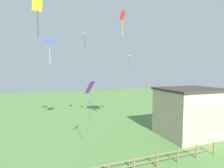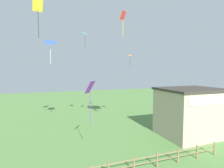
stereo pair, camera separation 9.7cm
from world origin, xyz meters
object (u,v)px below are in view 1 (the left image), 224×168
(kite_yellow_diamond, at_px, (37,8))
(kite_red_diamond, at_px, (122,18))
(kite_purple_streamer, at_px, (90,93))
(seaside_building, at_px, (190,112))
(kite_blue_delta, at_px, (50,42))
(kite_orange_delta, at_px, (129,56))
(kite_cyan_delta, at_px, (85,34))

(kite_yellow_diamond, bearing_deg, kite_red_diamond, 5.08)
(kite_red_diamond, xyz_separation_m, kite_purple_streamer, (-5.58, -5.82, -8.40))
(seaside_building, xyz_separation_m, kite_red_diamond, (-6.27, 5.04, 11.23))
(kite_yellow_diamond, relative_size, kite_blue_delta, 1.38)
(seaside_building, distance_m, kite_orange_delta, 10.44)
(kite_orange_delta, bearing_deg, kite_blue_delta, -178.11)
(kite_yellow_diamond, relative_size, kite_purple_streamer, 1.05)
(kite_red_diamond, relative_size, kite_cyan_delta, 1.54)
(kite_cyan_delta, xyz_separation_m, kite_blue_delta, (-4.13, -0.23, -1.27))
(kite_yellow_diamond, distance_m, kite_red_diamond, 9.81)
(kite_yellow_diamond, relative_size, kite_cyan_delta, 1.99)
(seaside_building, xyz_separation_m, kite_blue_delta, (-14.93, 6.14, 8.01))
(kite_purple_streamer, height_order, kite_blue_delta, kite_blue_delta)
(kite_yellow_diamond, distance_m, kite_cyan_delta, 5.94)
(kite_red_diamond, relative_size, kite_purple_streamer, 0.81)
(kite_yellow_diamond, relative_size, kite_orange_delta, 2.42)
(kite_cyan_delta, bearing_deg, kite_yellow_diamond, -157.21)
(seaside_building, height_order, kite_cyan_delta, kite_cyan_delta)
(kite_purple_streamer, bearing_deg, kite_orange_delta, 44.94)
(seaside_building, relative_size, kite_orange_delta, 4.15)
(kite_red_diamond, relative_size, kite_blue_delta, 1.07)
(seaside_building, bearing_deg, kite_orange_delta, 125.21)
(kite_cyan_delta, xyz_separation_m, kite_orange_delta, (6.23, 0.11, -2.50))
(kite_yellow_diamond, bearing_deg, kite_cyan_delta, 22.79)
(kite_yellow_diamond, xyz_separation_m, kite_cyan_delta, (5.24, 2.20, -1.73))
(kite_orange_delta, xyz_separation_m, kite_blue_delta, (-10.36, -0.34, 1.22))
(kite_red_diamond, xyz_separation_m, kite_orange_delta, (1.70, 1.44, -4.44))
(kite_cyan_delta, height_order, kite_blue_delta, kite_cyan_delta)
(kite_yellow_diamond, height_order, kite_orange_delta, kite_yellow_diamond)
(kite_yellow_diamond, height_order, kite_red_diamond, kite_red_diamond)
(kite_orange_delta, distance_m, kite_blue_delta, 10.43)
(seaside_building, bearing_deg, kite_blue_delta, 157.65)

